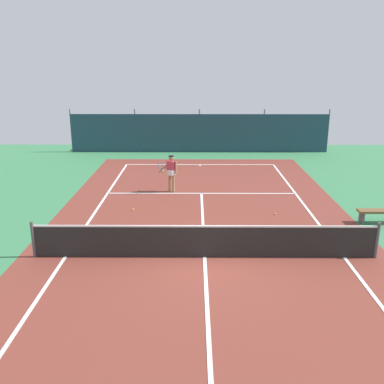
{
  "coord_description": "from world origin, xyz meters",
  "views": [
    {
      "loc": [
        -0.3,
        -11.59,
        5.52
      ],
      "look_at": [
        -0.39,
        3.66,
        0.9
      ],
      "focal_mm": 40.28,
      "sensor_mm": 36.0,
      "label": 1
    }
  ],
  "objects_px": {
    "tennis_net": "(205,241)",
    "courtside_bench": "(381,213)",
    "tennis_player": "(171,171)",
    "tennis_ball_midcourt": "(133,209)",
    "tennis_ball_near_player": "(275,214)"
  },
  "relations": [
    {
      "from": "tennis_net",
      "to": "courtside_bench",
      "type": "relative_size",
      "value": 6.33
    },
    {
      "from": "tennis_net",
      "to": "tennis_player",
      "type": "distance_m",
      "value": 6.79
    },
    {
      "from": "tennis_net",
      "to": "tennis_player",
      "type": "xyz_separation_m",
      "value": [
        -1.33,
        6.65,
        0.45
      ]
    },
    {
      "from": "tennis_player",
      "to": "tennis_ball_midcourt",
      "type": "xyz_separation_m",
      "value": [
        -1.36,
        -2.47,
        -0.93
      ]
    },
    {
      "from": "tennis_ball_midcourt",
      "to": "courtside_bench",
      "type": "xyz_separation_m",
      "value": [
        9.0,
        -1.32,
        0.34
      ]
    },
    {
      "from": "tennis_ball_near_player",
      "to": "tennis_ball_midcourt",
      "type": "xyz_separation_m",
      "value": [
        -5.44,
        0.47,
        0.0
      ]
    },
    {
      "from": "tennis_ball_midcourt",
      "to": "courtside_bench",
      "type": "distance_m",
      "value": 9.1
    },
    {
      "from": "tennis_player",
      "to": "tennis_ball_midcourt",
      "type": "relative_size",
      "value": 24.85
    },
    {
      "from": "tennis_net",
      "to": "tennis_ball_midcourt",
      "type": "distance_m",
      "value": 4.99
    },
    {
      "from": "tennis_net",
      "to": "tennis_player",
      "type": "relative_size",
      "value": 6.17
    },
    {
      "from": "tennis_ball_near_player",
      "to": "courtside_bench",
      "type": "relative_size",
      "value": 0.04
    },
    {
      "from": "tennis_ball_midcourt",
      "to": "tennis_ball_near_player",
      "type": "bearing_deg",
      "value": -4.93
    },
    {
      "from": "tennis_ball_near_player",
      "to": "courtside_bench",
      "type": "height_order",
      "value": "courtside_bench"
    },
    {
      "from": "tennis_player",
      "to": "tennis_ball_midcourt",
      "type": "bearing_deg",
      "value": 89.99
    },
    {
      "from": "tennis_player",
      "to": "courtside_bench",
      "type": "height_order",
      "value": "tennis_player"
    }
  ]
}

